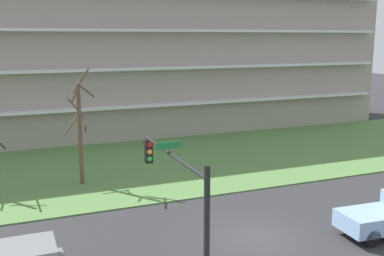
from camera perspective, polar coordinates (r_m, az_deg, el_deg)
The scene contains 5 objects.
ground at distance 22.47m, azimuth 8.14°, elevation -13.36°, with size 160.00×160.00×0.00m, color #2D2D30.
grass_lawn_strip at distance 34.52m, azimuth -3.67°, elevation -4.37°, with size 80.00×16.00×0.08m, color #547F42.
apartment_building at distance 46.14m, azimuth -9.18°, elevation 9.77°, with size 54.37×11.69×16.50m.
tree_left at distance 29.59m, azimuth -13.79°, elevation 0.03°, with size 2.03×2.04×7.44m.
traffic_signal_mast at distance 14.88m, azimuth -1.48°, elevation -9.31°, with size 0.90×5.92×5.89m.
Camera 1 is at (-10.51, -17.55, 9.31)m, focal length 42.86 mm.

